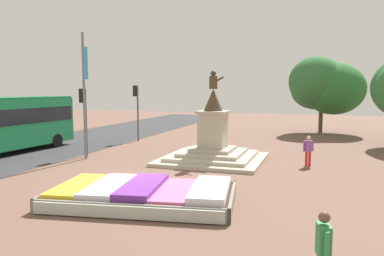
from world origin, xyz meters
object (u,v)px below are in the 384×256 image
(statue_monument, at_px, (213,145))
(banner_pole, at_px, (84,93))
(traffic_light_mid_block, at_px, (84,109))
(traffic_light_far_corner, at_px, (136,103))
(city_bus, at_px, (5,121))
(pedestrian_with_handbag, at_px, (323,250))
(pedestrian_near_planter, at_px, (308,149))
(flower_planter, at_px, (143,194))

(statue_monument, xyz_separation_m, banner_pole, (-6.86, -1.66, 2.77))
(traffic_light_mid_block, height_order, traffic_light_far_corner, traffic_light_far_corner)
(city_bus, xyz_separation_m, pedestrian_with_handbag, (17.91, -10.50, -1.00))
(traffic_light_mid_block, bearing_deg, pedestrian_near_planter, 5.43)
(statue_monument, xyz_separation_m, pedestrian_with_handbag, (5.49, -12.25, 0.08))
(flower_planter, xyz_separation_m, pedestrian_with_handbag, (5.73, -4.24, 0.64))
(banner_pole, xyz_separation_m, city_bus, (-5.56, -0.10, -1.69))
(statue_monument, height_order, pedestrian_with_handbag, statue_monument)
(flower_planter, distance_m, banner_pole, 9.77)
(pedestrian_with_handbag, xyz_separation_m, pedestrian_near_planter, (-0.59, 12.41, -0.06))
(flower_planter, height_order, city_bus, city_bus)
(traffic_light_far_corner, distance_m, pedestrian_near_planter, 13.69)
(flower_planter, distance_m, pedestrian_near_planter, 9.67)
(statue_monument, bearing_deg, pedestrian_near_planter, 1.79)
(flower_planter, xyz_separation_m, traffic_light_far_corner, (-7.22, 13.70, 2.57))
(traffic_light_far_corner, bearing_deg, statue_monument, -37.31)
(statue_monument, distance_m, traffic_light_far_corner, 9.59)
(traffic_light_mid_block, distance_m, city_bus, 5.17)
(city_bus, bearing_deg, pedestrian_near_planter, 6.29)
(traffic_light_far_corner, bearing_deg, pedestrian_with_handbag, -54.18)
(flower_planter, xyz_separation_m, pedestrian_near_planter, (5.14, 8.17, 0.58))
(traffic_light_far_corner, xyz_separation_m, pedestrian_near_planter, (12.36, -5.53, -1.99))
(statue_monument, bearing_deg, traffic_light_far_corner, 142.69)
(statue_monument, relative_size, traffic_light_far_corner, 1.29)
(traffic_light_far_corner, bearing_deg, pedestrian_near_planter, -24.10)
(traffic_light_mid_block, bearing_deg, statue_monument, 7.84)
(traffic_light_mid_block, xyz_separation_m, pedestrian_with_handbag, (12.86, -11.24, -1.78))
(flower_planter, xyz_separation_m, traffic_light_mid_block, (-7.13, 7.00, 2.42))
(traffic_light_far_corner, relative_size, city_bus, 0.44)
(banner_pole, bearing_deg, traffic_light_far_corner, 94.65)
(traffic_light_far_corner, bearing_deg, city_bus, -123.71)
(traffic_light_mid_block, height_order, city_bus, traffic_light_mid_block)
(statue_monument, xyz_separation_m, city_bus, (-12.42, -1.76, 1.08))
(traffic_light_mid_block, xyz_separation_m, banner_pole, (0.51, -0.64, 0.91))
(city_bus, distance_m, pedestrian_with_handbag, 20.78)
(statue_monument, distance_m, pedestrian_with_handbag, 13.43)
(traffic_light_mid_block, bearing_deg, banner_pole, -51.76)
(traffic_light_mid_block, bearing_deg, traffic_light_far_corner, 90.77)
(banner_pole, distance_m, pedestrian_with_handbag, 16.50)
(pedestrian_with_handbag, distance_m, pedestrian_near_planter, 12.42)
(flower_planter, xyz_separation_m, statue_monument, (0.24, 8.01, 0.56))
(traffic_light_mid_block, xyz_separation_m, pedestrian_near_planter, (12.27, 1.17, -1.83))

